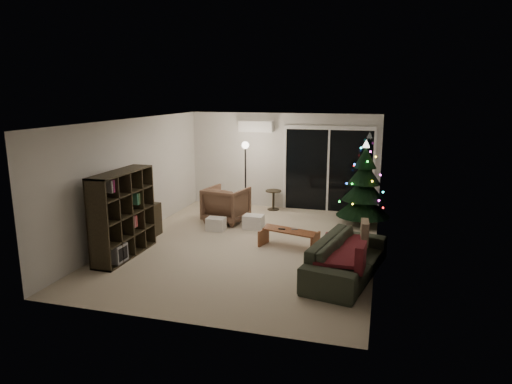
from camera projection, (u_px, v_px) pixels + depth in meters
room at (286, 183)px, 10.26m from camera, size 6.50×7.51×2.60m
bookshelf at (114, 214)px, 8.51m from camera, size 0.89×1.67×1.62m
media_cabinet at (140, 224)px, 9.48m from camera, size 0.43×1.12×0.69m
stereo at (139, 204)px, 9.39m from camera, size 0.35×0.42×0.15m
armchair at (226, 204)px, 10.81m from camera, size 1.05×1.07×0.84m
ottoman at (227, 211)px, 10.97m from camera, size 0.57×0.57×0.43m
cardboard_box_a at (216, 224)px, 10.18m from camera, size 0.41×0.32×0.29m
cardboard_box_b at (253, 222)px, 10.31m from camera, size 0.45×0.34×0.31m
side_table at (273, 200)px, 11.94m from camera, size 0.42×0.42×0.52m
floor_lamp at (245, 180)px, 11.35m from camera, size 0.29×0.29×1.78m
sofa at (347, 258)px, 7.60m from camera, size 1.31×2.36×0.65m
sofa_throw at (341, 249)px, 7.60m from camera, size 0.70×1.61×0.05m
cushion_a at (365, 233)px, 8.09m from camera, size 0.17×0.44×0.43m
cushion_b at (361, 258)px, 6.87m from camera, size 0.16×0.44×0.43m
coffee_table at (289, 238)px, 9.08m from camera, size 1.18×0.68×0.35m
remote_a at (282, 229)px, 9.08m from camera, size 0.14×0.04×0.02m
remote_b at (295, 229)px, 9.06m from camera, size 0.13×0.08×0.02m
christmas_tree at (364, 183)px, 10.42m from camera, size 1.24×1.24×1.98m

